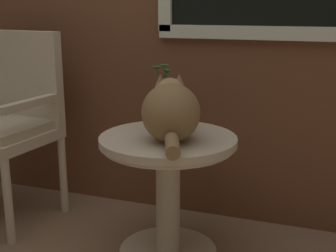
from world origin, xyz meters
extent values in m
cube|color=beige|center=(0.49, 0.69, 1.05)|extent=(1.04, 0.03, 0.07)
cylinder|color=beige|center=(0.20, 0.19, 0.01)|extent=(0.48, 0.48, 0.03)
cylinder|color=beige|center=(0.20, 0.19, 0.30)|extent=(0.12, 0.12, 0.54)
cylinder|color=beige|center=(0.20, 0.19, 0.59)|extent=(0.64, 0.64, 0.03)
torus|color=beige|center=(0.20, 0.19, 0.56)|extent=(0.61, 0.61, 0.02)
cylinder|color=beige|center=(-0.60, 0.02, 0.23)|extent=(0.04, 0.04, 0.46)
cylinder|color=beige|center=(-1.02, 0.51, 0.23)|extent=(0.04, 0.04, 0.46)
cylinder|color=beige|center=(-0.55, 0.45, 0.23)|extent=(0.04, 0.04, 0.46)
cube|color=beige|center=(-0.81, 0.26, 0.49)|extent=(0.56, 0.53, 0.06)
cube|color=#BBA98B|center=(-0.81, 0.26, 0.54)|extent=(0.52, 0.49, 0.05)
cube|color=beige|center=(-0.79, 0.47, 0.79)|extent=(0.52, 0.12, 0.54)
cube|color=beige|center=(-0.58, 0.24, 0.70)|extent=(0.10, 0.44, 0.04)
ellipsoid|color=olive|center=(0.23, 0.12, 0.73)|extent=(0.35, 0.37, 0.26)
sphere|color=tan|center=(0.16, 0.30, 0.78)|extent=(0.16, 0.16, 0.16)
cone|color=olive|center=(0.21, 0.32, 0.85)|extent=(0.05, 0.05, 0.06)
cone|color=olive|center=(0.12, 0.29, 0.85)|extent=(0.05, 0.05, 0.06)
cylinder|color=olive|center=(0.31, -0.07, 0.66)|extent=(0.15, 0.27, 0.06)
cylinder|color=slate|center=(0.12, 0.32, 0.61)|extent=(0.08, 0.08, 0.01)
ellipsoid|color=slate|center=(0.12, 0.32, 0.69)|extent=(0.14, 0.14, 0.14)
cylinder|color=slate|center=(0.12, 0.32, 0.76)|extent=(0.08, 0.08, 0.05)
torus|color=slate|center=(0.12, 0.32, 0.79)|extent=(0.10, 0.10, 0.02)
cylinder|color=#2D662D|center=(0.10, 0.33, 0.84)|extent=(0.04, 0.02, 0.11)
cone|color=#2D662D|center=(0.08, 0.33, 0.90)|extent=(0.04, 0.04, 0.02)
cylinder|color=#2D662D|center=(0.13, 0.31, 0.85)|extent=(0.03, 0.03, 0.13)
cone|color=#2D662D|center=(0.14, 0.29, 0.91)|extent=(0.04, 0.04, 0.02)
cylinder|color=#2D662D|center=(0.13, 0.33, 0.84)|extent=(0.02, 0.02, 0.09)
cone|color=#2D662D|center=(0.14, 0.34, 0.88)|extent=(0.04, 0.04, 0.02)
camera|label=1|loc=(0.89, -1.75, 1.19)|focal=49.76mm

